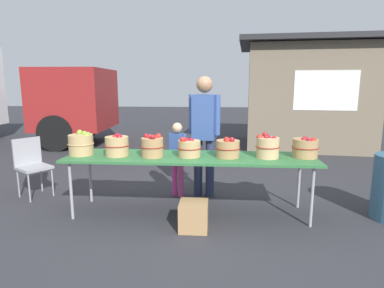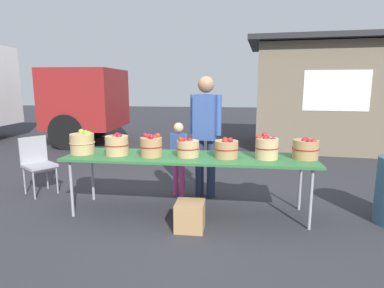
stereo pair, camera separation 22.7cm
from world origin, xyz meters
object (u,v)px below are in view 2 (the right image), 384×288
(apple_basket_red_0, at_px, (117,144))
(apple_basket_red_3, at_px, (226,148))
(apple_basket_red_2, at_px, (188,148))
(child_customer, at_px, (179,153))
(folding_chair, at_px, (37,160))
(apple_basket_red_4, at_px, (267,147))
(produce_crate, at_px, (190,216))
(apple_basket_red_1, at_px, (151,146))
(apple_basket_green_0, at_px, (82,143))
(vendor_adult, at_px, (206,127))
(market_table, at_px, (189,159))
(apple_basket_red_5, at_px, (306,149))

(apple_basket_red_0, xyz_separation_m, apple_basket_red_3, (1.38, 0.02, -0.02))
(apple_basket_red_2, bearing_deg, child_customer, 109.29)
(apple_basket_red_2, height_order, folding_chair, apple_basket_red_2)
(apple_basket_red_4, distance_m, produce_crate, 1.23)
(apple_basket_red_1, relative_size, apple_basket_red_2, 0.98)
(apple_basket_green_0, relative_size, folding_chair, 0.37)
(vendor_adult, bearing_deg, apple_basket_red_1, 62.70)
(apple_basket_red_1, relative_size, vendor_adult, 0.17)
(apple_basket_red_1, bearing_deg, apple_basket_green_0, 177.28)
(vendor_adult, bearing_deg, child_customer, 18.03)
(apple_basket_red_0, bearing_deg, market_table, 2.32)
(vendor_adult, height_order, folding_chair, vendor_adult)
(apple_basket_green_0, bearing_deg, vendor_adult, 24.23)
(apple_basket_red_1, bearing_deg, apple_basket_red_4, 2.52)
(vendor_adult, bearing_deg, apple_basket_red_5, 166.48)
(apple_basket_green_0, bearing_deg, apple_basket_red_5, 1.53)
(apple_basket_green_0, relative_size, apple_basket_red_3, 1.05)
(apple_basket_red_1, bearing_deg, produce_crate, -36.74)
(apple_basket_red_2, distance_m, folding_chair, 2.44)
(apple_basket_red_4, distance_m, vendor_adult, 1.05)
(apple_basket_red_1, height_order, apple_basket_red_4, apple_basket_red_4)
(apple_basket_green_0, distance_m, apple_basket_red_2, 1.38)
(apple_basket_red_3, distance_m, apple_basket_red_5, 0.95)
(vendor_adult, bearing_deg, apple_basket_red_0, 45.93)
(market_table, height_order, apple_basket_red_0, apple_basket_red_0)
(folding_chair, bearing_deg, market_table, -66.97)
(child_customer, height_order, produce_crate, child_customer)
(apple_basket_red_1, bearing_deg, child_customer, 72.17)
(apple_basket_red_3, relative_size, apple_basket_red_4, 1.00)
(market_table, height_order, apple_basket_green_0, apple_basket_green_0)
(apple_basket_green_0, height_order, apple_basket_red_2, apple_basket_green_0)
(apple_basket_red_0, bearing_deg, apple_basket_green_0, 178.35)
(market_table, distance_m, apple_basket_red_0, 0.93)
(child_customer, relative_size, produce_crate, 3.40)
(apple_basket_red_1, relative_size, produce_crate, 0.91)
(apple_basket_red_5, relative_size, vendor_adult, 0.18)
(folding_chair, bearing_deg, apple_basket_red_3, -65.53)
(apple_basket_red_2, xyz_separation_m, folding_chair, (-2.37, 0.49, -0.35))
(market_table, height_order, folding_chair, folding_chair)
(apple_basket_red_4, height_order, folding_chair, apple_basket_red_4)
(vendor_adult, xyz_separation_m, produce_crate, (-0.07, -1.14, -0.87))
(apple_basket_red_4, bearing_deg, apple_basket_red_2, -179.23)
(apple_basket_red_2, height_order, apple_basket_red_3, apple_basket_red_3)
(produce_crate, bearing_deg, apple_basket_green_0, 163.00)
(apple_basket_red_0, bearing_deg, apple_basket_red_2, 1.19)
(apple_basket_red_0, bearing_deg, vendor_adult, 33.47)
(market_table, bearing_deg, folding_chair, 168.68)
(apple_basket_red_2, height_order, apple_basket_red_5, apple_basket_red_5)
(apple_basket_red_4, relative_size, folding_chair, 0.35)
(apple_basket_red_0, relative_size, vendor_adult, 0.18)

